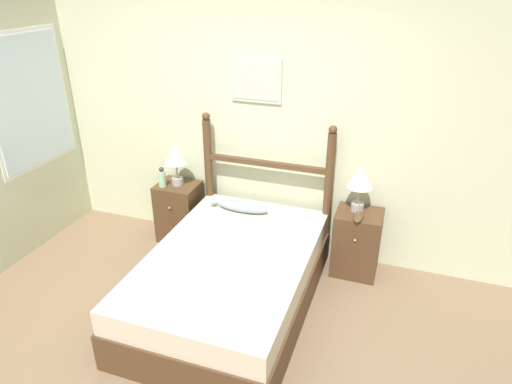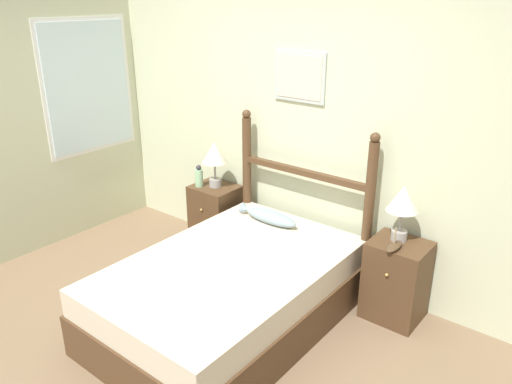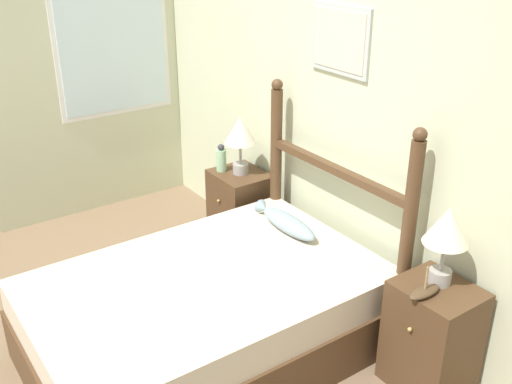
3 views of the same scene
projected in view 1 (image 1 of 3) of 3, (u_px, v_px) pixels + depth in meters
ground_plane at (180, 349)px, 3.54m from camera, size 16.00×16.00×0.00m
wall_back at (254, 126)px, 4.45m from camera, size 6.40×0.08×2.55m
bed at (231, 280)px, 3.90m from camera, size 1.32×2.01×0.53m
headboard at (266, 184)px, 4.50m from camera, size 1.32×0.08×1.42m
nightstand_left at (180, 212)px, 4.88m from camera, size 0.42×0.39×0.64m
nightstand_right at (356, 243)px, 4.33m from camera, size 0.42×0.39×0.64m
table_lamp_left at (176, 156)px, 4.60m from camera, size 0.24×0.24×0.44m
table_lamp_right at (360, 180)px, 4.09m from camera, size 0.24×0.24×0.44m
bottle at (162, 178)px, 4.66m from camera, size 0.08×0.08×0.21m
model_boat at (358, 217)px, 4.08m from camera, size 0.08×0.21×0.17m
fish_pillow at (241, 206)px, 4.42m from camera, size 0.57×0.15×0.11m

